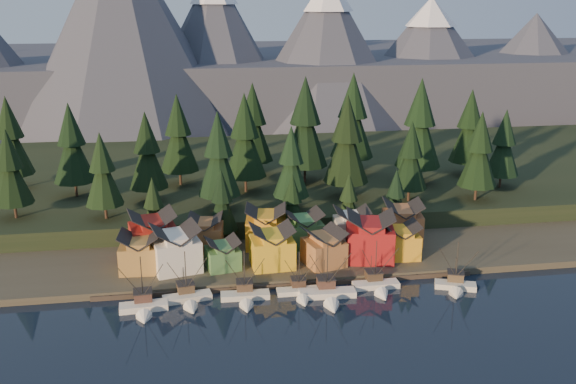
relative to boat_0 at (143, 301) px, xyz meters
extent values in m
plane|color=black|center=(29.22, -8.60, -2.39)|extent=(500.00, 500.00, 0.00)
cube|color=#3B382B|center=(29.22, 31.40, -1.64)|extent=(400.00, 50.00, 1.50)
cube|color=black|center=(29.22, 81.40, 0.61)|extent=(420.00, 100.00, 6.00)
cube|color=#40372D|center=(29.22, 7.90, -1.89)|extent=(80.00, 4.00, 1.00)
cube|color=#474C5C|center=(29.22, 231.40, 12.61)|extent=(560.00, 160.00, 30.00)
cone|color=#474C5C|center=(-15.78, 171.40, 42.61)|extent=(100.00, 100.00, 90.00)
cone|color=#474C5C|center=(24.22, 189.40, 33.61)|extent=(80.00, 80.00, 72.00)
cone|color=#474C5C|center=(74.22, 177.40, 31.61)|extent=(84.00, 84.00, 68.00)
cone|color=#474C5C|center=(129.22, 193.40, 26.61)|extent=(92.00, 92.00, 58.00)
cone|color=white|center=(129.22, 193.40, 48.65)|extent=(25.76, 25.76, 13.92)
cone|color=#474C5C|center=(189.22, 201.40, 22.61)|extent=(88.00, 88.00, 50.00)
cube|color=silver|center=(-0.08, 1.05, -2.02)|extent=(9.45, 3.89, 1.72)
cone|color=silver|center=(0.30, -4.01, -2.02)|extent=(3.44, 3.38, 3.22)
cube|color=black|center=(-0.08, 1.05, -2.66)|extent=(9.68, 3.96, 0.38)
cube|color=#50342B|center=(-0.20, 2.73, -0.36)|extent=(3.66, 3.46, 1.93)
cube|color=black|center=(-0.20, 2.73, 0.71)|extent=(3.89, 3.69, 0.21)
cylinder|color=black|center=(-0.12, 1.61, 3.61)|extent=(0.19, 0.19, 9.65)
cylinder|color=black|center=(-0.35, 4.64, 1.14)|extent=(0.15, 0.15, 4.72)
cube|color=beige|center=(8.33, 3.74, -2.04)|extent=(10.00, 4.56, 1.62)
cone|color=beige|center=(9.18, -1.48, -2.04)|extent=(3.54, 3.74, 3.05)
cube|color=black|center=(8.33, 3.74, -2.65)|extent=(10.24, 4.65, 0.36)
cube|color=brown|center=(8.04, 5.48, -0.47)|extent=(3.70, 3.53, 1.83)
cube|color=black|center=(8.04, 5.48, 0.55)|extent=(3.93, 3.76, 0.20)
cylinder|color=black|center=(8.23, 4.32, 3.29)|extent=(0.18, 0.18, 9.14)
cylinder|color=black|center=(7.72, 7.45, 0.96)|extent=(0.14, 0.14, 4.47)
cube|color=beige|center=(19.86, 2.81, -2.05)|extent=(9.91, 3.29, 1.59)
cone|color=beige|center=(19.69, -2.58, -2.05)|extent=(3.09, 3.45, 2.98)
cube|color=black|center=(19.86, 2.81, -2.64)|extent=(10.15, 3.35, 0.35)
cube|color=#4D3B29|center=(19.92, 4.60, -0.51)|extent=(3.27, 3.08, 1.79)
cube|color=black|center=(19.92, 4.60, 0.49)|extent=(3.48, 3.28, 0.20)
cylinder|color=black|center=(19.88, 3.41, 3.17)|extent=(0.18, 0.18, 8.94)
cylinder|color=black|center=(19.98, 6.64, 0.88)|extent=(0.14, 0.14, 4.37)
cube|color=silver|center=(31.07, 3.25, -2.08)|extent=(9.31, 2.67, 1.42)
cone|color=silver|center=(31.07, -1.86, -2.08)|extent=(2.67, 3.18, 2.66)
cube|color=black|center=(31.07, 3.25, -2.62)|extent=(9.54, 2.72, 0.31)
cube|color=#433024|center=(31.07, 4.96, -0.71)|extent=(2.84, 2.67, 1.60)
cube|color=black|center=(31.07, 4.96, 0.18)|extent=(3.02, 2.84, 0.18)
cylinder|color=black|center=(31.07, 3.82, 2.58)|extent=(0.16, 0.16, 7.99)
cylinder|color=black|center=(31.07, 6.89, 0.54)|extent=(0.12, 0.12, 3.91)
cube|color=silver|center=(36.43, 1.05, -2.01)|extent=(11.50, 3.75, 1.74)
cone|color=silver|center=(36.17, -5.19, -2.01)|extent=(3.43, 4.02, 3.27)
cube|color=black|center=(36.43, 1.05, -2.67)|extent=(11.78, 3.82, 0.38)
cube|color=#4F342A|center=(36.52, 3.12, -0.33)|extent=(3.62, 3.41, 1.96)
cube|color=black|center=(36.52, 3.12, 0.76)|extent=(3.85, 3.64, 0.22)
cylinder|color=black|center=(36.46, 1.74, 3.70)|extent=(0.20, 0.20, 9.80)
cylinder|color=black|center=(36.62, 5.48, 1.20)|extent=(0.15, 0.15, 4.79)
cube|color=white|center=(47.30, 3.49, -2.04)|extent=(9.67, 3.09, 1.61)
cone|color=white|center=(47.33, -1.80, -2.04)|extent=(3.04, 3.32, 3.02)
cube|color=black|center=(47.30, 3.49, -2.65)|extent=(9.90, 3.14, 0.35)
cube|color=#443424|center=(47.29, 5.26, -0.48)|extent=(3.24, 3.04, 1.81)
cube|color=black|center=(47.29, 5.26, 0.53)|extent=(3.45, 3.25, 0.20)
cylinder|color=black|center=(47.29, 4.08, 3.25)|extent=(0.18, 0.18, 9.07)
cylinder|color=black|center=(47.27, 7.26, 0.93)|extent=(0.14, 0.14, 4.43)
cube|color=beige|center=(63.57, 0.58, -2.04)|extent=(8.92, 5.76, 1.62)
cone|color=beige|center=(61.98, -3.74, -2.04)|extent=(3.85, 3.74, 3.04)
cube|color=black|center=(63.57, 0.58, -2.65)|extent=(9.13, 5.88, 0.35)
cube|color=brown|center=(64.11, 2.02, -0.47)|extent=(4.10, 3.98, 1.83)
cube|color=black|center=(64.11, 2.02, 0.55)|extent=(4.36, 4.24, 0.20)
cylinder|color=black|center=(63.75, 1.06, 3.28)|extent=(0.18, 0.18, 9.13)
cylinder|color=black|center=(64.71, 3.65, 0.95)|extent=(0.14, 0.14, 4.46)
cube|color=olive|center=(-1.27, 16.82, 2.06)|extent=(9.04, 8.03, 5.92)
cube|color=olive|center=(-1.27, 16.82, 5.61)|extent=(5.17, 7.65, 1.21)
cube|color=silver|center=(6.27, 15.90, 2.58)|extent=(11.34, 10.55, 6.94)
cube|color=silver|center=(6.27, 15.90, 6.71)|extent=(7.10, 9.38, 1.35)
cube|color=#487A42|center=(16.23, 15.13, 1.39)|extent=(7.89, 7.52, 4.57)
cube|color=#487A42|center=(16.23, 15.13, 4.14)|extent=(4.83, 6.84, 0.96)
cube|color=gold|center=(26.96, 14.64, 2.29)|extent=(9.46, 8.46, 6.38)
cube|color=gold|center=(26.96, 14.64, 6.10)|extent=(5.40, 8.08, 1.27)
cube|color=#A66C3B|center=(38.31, 13.67, 1.92)|extent=(9.63, 9.63, 5.62)
cube|color=#A66C3B|center=(38.31, 13.67, 5.27)|extent=(6.17, 8.57, 1.11)
cube|color=maroon|center=(49.06, 14.87, 2.90)|extent=(11.85, 10.58, 7.60)
cube|color=maroon|center=(49.06, 14.87, 7.41)|extent=(7.27, 9.48, 1.45)
cube|color=gold|center=(56.22, 15.22, 1.89)|extent=(8.38, 7.41, 5.57)
cube|color=gold|center=(56.22, 15.22, 5.23)|extent=(4.73, 7.12, 1.14)
cube|color=maroon|center=(1.13, 23.86, 2.92)|extent=(11.34, 10.48, 7.62)
cube|color=maroon|center=(1.13, 23.86, 7.40)|extent=(6.98, 9.44, 1.38)
cube|color=#935C34|center=(12.97, 25.58, 2.23)|extent=(8.54, 8.13, 6.24)
cube|color=#935C34|center=(12.97, 25.58, 5.88)|extent=(5.09, 7.54, 1.08)
cube|color=orange|center=(27.02, 26.05, 2.59)|extent=(10.37, 9.20, 6.97)
cube|color=orange|center=(27.02, 26.05, 6.71)|extent=(6.21, 8.42, 1.31)
cube|color=#468146|center=(35.78, 24.92, 2.13)|extent=(9.12, 7.74, 6.04)
cube|color=#468146|center=(35.78, 24.92, 5.73)|extent=(5.27, 7.28, 1.20)
cube|color=silver|center=(47.42, 24.63, 2.26)|extent=(8.57, 7.74, 6.30)
cube|color=silver|center=(47.42, 24.63, 5.96)|extent=(4.93, 7.34, 1.14)
cube|color=#A3633A|center=(59.73, 24.12, 2.72)|extent=(10.10, 9.64, 7.23)
cube|color=#A3633A|center=(59.73, 24.12, 6.95)|extent=(6.12, 8.85, 1.25)
cylinder|color=#332319|center=(-32.78, 43.40, 5.57)|extent=(0.70, 0.70, 3.94)
cone|color=black|center=(-32.78, 43.40, 14.10)|extent=(9.62, 9.62, 13.56)
cone|color=black|center=(-32.78, 43.40, 21.10)|extent=(6.56, 6.56, 9.84)
cylinder|color=#332319|center=(-20.78, 59.40, 5.86)|extent=(0.70, 0.70, 4.51)
cone|color=black|center=(-20.78, 59.40, 15.64)|extent=(11.03, 11.03, 15.54)
cone|color=black|center=(-20.78, 59.40, 23.66)|extent=(7.52, 7.52, 11.28)
cylinder|color=#332319|center=(-10.78, 39.40, 5.51)|extent=(0.70, 0.70, 3.80)
cone|color=black|center=(-10.78, 39.40, 13.74)|extent=(9.29, 9.29, 13.09)
cone|color=black|center=(-10.78, 39.40, 20.49)|extent=(6.33, 6.33, 9.50)
cylinder|color=#332319|center=(-0.78, 51.40, 5.73)|extent=(0.70, 0.70, 4.25)
cone|color=black|center=(-0.78, 51.40, 14.95)|extent=(10.40, 10.40, 14.65)
cone|color=black|center=(-0.78, 51.40, 22.51)|extent=(7.09, 7.09, 10.63)
cylinder|color=#332319|center=(7.22, 66.40, 5.92)|extent=(0.70, 0.70, 4.63)
cone|color=black|center=(7.22, 66.40, 15.96)|extent=(11.33, 11.33, 15.96)
cone|color=black|center=(7.22, 66.40, 24.20)|extent=(7.72, 7.72, 11.59)
cylinder|color=#332319|center=(17.22, 41.40, 5.85)|extent=(0.70, 0.70, 4.49)
cone|color=black|center=(17.22, 41.40, 15.59)|extent=(10.99, 10.99, 15.48)
cone|color=black|center=(17.22, 41.40, 23.58)|extent=(7.49, 7.49, 11.24)
cylinder|color=#332319|center=(25.22, 56.40, 6.04)|extent=(0.70, 0.70, 4.86)
cone|color=black|center=(25.22, 56.40, 16.57)|extent=(11.89, 11.89, 16.75)
cone|color=black|center=(25.22, 56.40, 25.22)|extent=(8.10, 8.10, 12.16)
cylinder|color=#332319|center=(35.22, 39.40, 5.52)|extent=(0.70, 0.70, 3.82)
cone|color=black|center=(35.22, 39.40, 13.79)|extent=(9.34, 9.34, 13.16)
cone|color=black|center=(35.22, 39.40, 20.59)|extent=(6.37, 6.37, 9.55)
cylinder|color=#332319|center=(43.22, 63.40, 6.32)|extent=(0.70, 0.70, 5.43)
cone|color=black|center=(43.22, 63.40, 18.08)|extent=(13.26, 13.26, 18.69)
cone|color=black|center=(43.22, 63.40, 27.72)|extent=(9.04, 9.04, 13.57)
cylinder|color=#332319|center=(51.22, 46.40, 6.08)|extent=(0.70, 0.70, 4.94)
cone|color=black|center=(51.22, 46.40, 16.78)|extent=(12.08, 12.08, 17.02)
cone|color=black|center=(51.22, 46.40, 25.57)|extent=(8.24, 8.24, 12.35)
cylinder|color=#332319|center=(59.22, 71.40, 6.30)|extent=(0.70, 0.70, 5.40)
cone|color=black|center=(59.22, 71.40, 18.00)|extent=(13.19, 13.19, 18.59)
cone|color=black|center=(59.22, 71.40, 27.59)|extent=(8.99, 8.99, 13.49)
cylinder|color=#332319|center=(67.22, 41.40, 5.51)|extent=(0.70, 0.70, 3.80)
cone|color=black|center=(67.22, 41.40, 13.74)|extent=(9.29, 9.29, 13.09)
cone|color=black|center=(67.22, 41.40, 20.50)|extent=(6.34, 6.34, 9.50)
cylinder|color=#332319|center=(75.22, 57.40, 6.29)|extent=(0.70, 0.70, 5.36)
cone|color=black|center=(75.22, 57.40, 17.91)|extent=(13.11, 13.11, 18.47)
cone|color=black|center=(75.22, 57.40, 27.44)|extent=(8.94, 8.94, 13.41)
cylinder|color=#332319|center=(85.22, 39.40, 5.71)|extent=(0.70, 0.70, 4.21)
cone|color=black|center=(85.22, 39.40, 14.83)|extent=(10.29, 10.29, 14.50)
cone|color=black|center=(85.22, 39.40, 22.31)|extent=(7.01, 7.01, 10.52)
cylinder|color=#332319|center=(93.22, 63.40, 5.91)|extent=(0.70, 0.70, 4.61)
cone|color=black|center=(93.22, 63.40, 15.89)|extent=(11.26, 11.26, 15.87)
cone|color=black|center=(93.22, 63.40, 24.08)|extent=(7.68, 7.68, 11.52)
cylinder|color=#332319|center=(29.22, 73.40, 6.08)|extent=(0.70, 0.70, 4.94)
cone|color=black|center=(29.22, 73.40, 16.78)|extent=(12.08, 12.08, 17.02)
cone|color=black|center=(29.22, 73.40, 25.56)|extent=(8.23, 8.23, 12.35)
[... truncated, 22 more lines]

